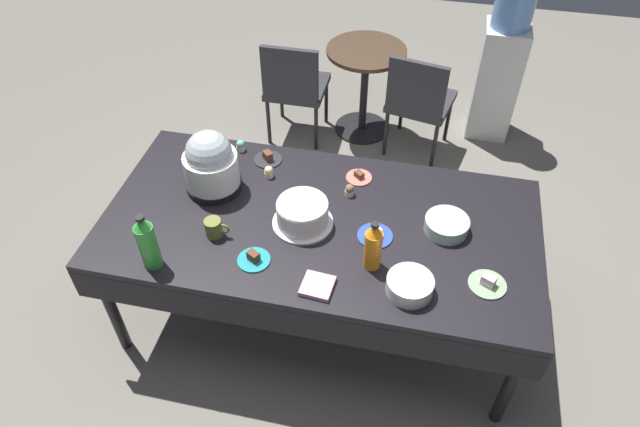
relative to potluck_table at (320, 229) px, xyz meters
name	(u,v)px	position (x,y,z in m)	size (l,w,h in m)	color
ground	(320,309)	(0.00, 0.00, -0.69)	(9.00, 9.00, 0.00)	slate
potluck_table	(320,229)	(0.00, 0.00, 0.00)	(2.20, 1.10, 0.75)	black
frosted_layer_cake	(303,214)	(-0.08, -0.04, 0.13)	(0.31, 0.31, 0.14)	silver
slow_cooker	(211,164)	(-0.61, 0.13, 0.22)	(0.30, 0.30, 0.35)	black
glass_salad_bowl	(447,225)	(0.62, 0.07, 0.10)	(0.22, 0.22, 0.07)	#B2C6BC
ceramic_snack_bowl	(410,286)	(0.49, -0.35, 0.10)	(0.21, 0.21, 0.08)	silver
dessert_plate_coral	(359,177)	(0.14, 0.37, 0.07)	(0.14, 0.14, 0.04)	#E07266
dessert_plate_charcoal	(268,158)	(-0.39, 0.41, 0.08)	(0.16, 0.16, 0.06)	#2D2D33
dessert_plate_cobalt	(375,235)	(0.29, -0.05, 0.07)	(0.18, 0.18, 0.05)	#2D4CB2
dessert_plate_sage	(488,283)	(0.83, -0.24, 0.08)	(0.17, 0.17, 0.06)	#8CA87F
dessert_plate_teal	(254,259)	(-0.25, -0.33, 0.07)	(0.16, 0.16, 0.05)	teal
cupcake_berry	(350,190)	(0.11, 0.22, 0.09)	(0.05, 0.05, 0.07)	beige
cupcake_mint	(241,146)	(-0.57, 0.47, 0.09)	(0.05, 0.05, 0.07)	beige
cupcake_lemon	(269,172)	(-0.35, 0.28, 0.09)	(0.05, 0.05, 0.07)	beige
soda_bottle_lime_soda	(147,243)	(-0.70, -0.45, 0.21)	(0.09, 0.09, 0.31)	green
soda_bottle_orange_juice	(373,246)	(0.30, -0.23, 0.19)	(0.08, 0.08, 0.27)	orange
coffee_mug_red	(223,150)	(-0.65, 0.39, 0.10)	(0.12, 0.08, 0.09)	#B2231E
coffee_mug_olive	(214,228)	(-0.48, -0.21, 0.11)	(0.13, 0.08, 0.10)	olive
paper_napkin_stack	(317,286)	(0.08, -0.42, 0.07)	(0.14, 0.14, 0.02)	pink
maroon_chair_left	(295,84)	(-0.55, 1.63, -0.20)	(0.44, 0.44, 0.85)	#333338
maroon_chair_right	(419,99)	(0.38, 1.63, -0.20)	(0.52, 0.52, 0.85)	#333338
round_cafe_table	(365,76)	(-0.05, 1.86, -0.19)	(0.60, 0.60, 0.72)	#473323
water_cooler	(500,66)	(0.94, 2.06, -0.10)	(0.32, 0.32, 1.24)	silver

